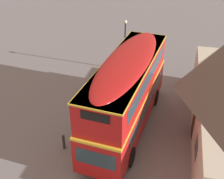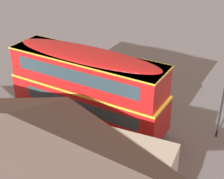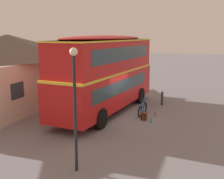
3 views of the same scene
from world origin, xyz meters
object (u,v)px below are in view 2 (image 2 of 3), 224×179
double_decker_bus (87,85)px  touring_bicycle (105,99)px  water_bottle_blue_sports (127,101)px  kerb_bollard (74,85)px  backpack_on_ground (120,101)px  street_lamp (223,97)px  water_bottle_red_squeeze (109,97)px

double_decker_bus → touring_bicycle: (0.08, -2.35, -2.27)m
water_bottle_blue_sports → kerb_bollard: size_ratio=0.27×
double_decker_bus → water_bottle_blue_sports: size_ratio=38.70×
backpack_on_ground → street_lamp: (-6.72, 0.64, 2.48)m
touring_bicycle → water_bottle_blue_sports: 1.56m
touring_bicycle → kerb_bollard: bearing=-11.2°
street_lamp → backpack_on_ground: bearing=-5.4°
touring_bicycle → backpack_on_ground: touring_bicycle is taller
backpack_on_ground → kerb_bollard: size_ratio=0.52×
water_bottle_blue_sports → kerb_bollard: kerb_bollard is taller
water_bottle_red_squeeze → touring_bicycle: bearing=95.9°
double_decker_bus → water_bottle_red_squeeze: double_decker_bus is taller
touring_bicycle → water_bottle_blue_sports: (-1.29, -0.85, -0.25)m
backpack_on_ground → touring_bicycle: bearing=20.2°
double_decker_bus → touring_bicycle: double_decker_bus is taller
double_decker_bus → touring_bicycle: 3.27m
street_lamp → water_bottle_blue_sports: bearing=-10.0°
water_bottle_blue_sports → water_bottle_red_squeeze: water_bottle_blue_sports is taller
street_lamp → double_decker_bus: bearing=15.2°
backpack_on_ground → kerb_bollard: (3.87, -0.22, 0.24)m
backpack_on_ground → water_bottle_red_squeeze: 1.14m
kerb_bollard → street_lamp: bearing=175.4°
double_decker_bus → water_bottle_red_squeeze: 4.02m
water_bottle_blue_sports → water_bottle_red_squeeze: 1.37m
water_bottle_red_squeeze → water_bottle_blue_sports: bearing=-176.0°
water_bottle_blue_sports → water_bottle_red_squeeze: size_ratio=1.18×
double_decker_bus → touring_bicycle: bearing=-88.0°
touring_bicycle → street_lamp: 8.05m
double_decker_bus → kerb_bollard: bearing=-44.5°
water_bottle_blue_sports → kerb_bollard: 4.21m
water_bottle_blue_sports → street_lamp: size_ratio=0.06×
double_decker_bus → water_bottle_red_squeeze: (0.16, -3.11, -2.54)m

